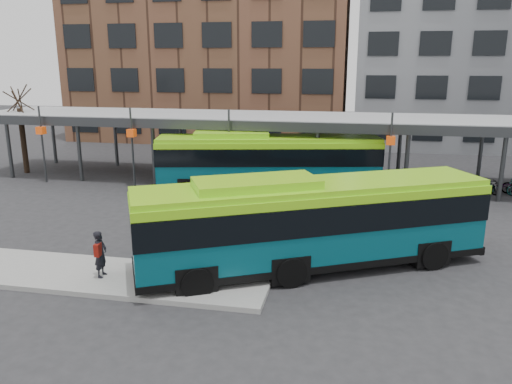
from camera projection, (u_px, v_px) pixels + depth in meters
name	position (u px, v px, depth m)	size (l,w,h in m)	color
ground	(244.00, 256.00, 19.68)	(120.00, 120.00, 0.00)	#28282B
boarding_island	(76.00, 274.00, 17.83)	(14.00, 3.00, 0.18)	gray
canopy	(287.00, 120.00, 30.91)	(40.00, 6.53, 4.80)	#999B9E
tree	(23.00, 137.00, 33.80)	(1.64, 1.64, 5.60)	black
building_brick	(214.00, 24.00, 49.11)	(26.00, 14.00, 22.00)	brown
building_grey	(495.00, 32.00, 44.52)	(24.00, 14.00, 20.00)	slate
bus_front	(312.00, 221.00, 18.06)	(12.71, 8.22, 3.54)	#084C59
bus_rear	(268.00, 160.00, 29.08)	(13.10, 5.29, 3.53)	#084C59
pedestrian	(100.00, 254.00, 17.20)	(0.44, 0.65, 1.65)	black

